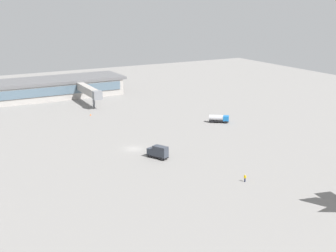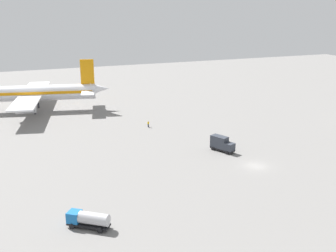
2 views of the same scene
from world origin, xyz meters
The scene contains 7 objects.
ground centered at (0.00, 0.00, 0.00)m, with size 288.00×288.00×0.00m, color gray.
terminal_building centered at (10.63, -77.94, 3.77)m, with size 80.08×18.97×7.40m.
catering_truck centered at (-2.17, 10.33, 1.70)m, with size 4.04×5.88×3.30m.
fuel_truck centered at (-35.95, -11.72, 1.39)m, with size 6.18×5.30×2.50m.
ground_crew_worker centered at (-11.40, 33.60, 0.85)m, with size 0.50×0.54×1.67m.
jet_bridge centered at (-9.01, -58.27, 5.14)m, with size 3.73×23.62×6.74m.
safety_cone_near_gate centered at (-3.14, -40.90, 0.30)m, with size 0.44×0.44×0.60m, color #EA590C.
Camera 1 is at (52.18, 113.16, 39.70)m, focal length 52.16 mm.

